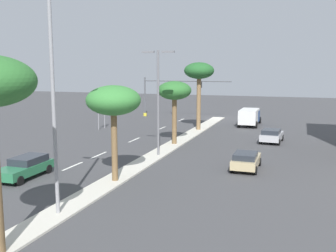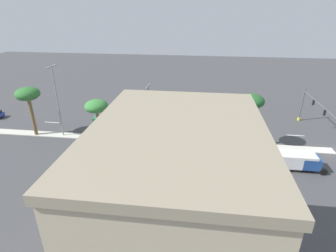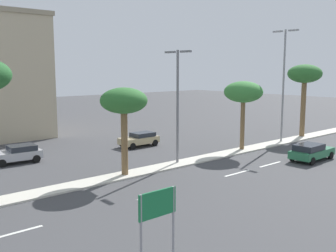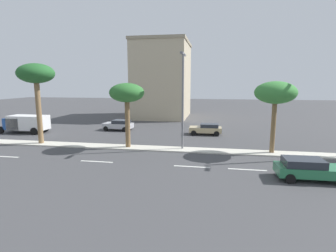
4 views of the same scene
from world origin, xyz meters
name	(u,v)px [view 2 (image 2 of 4)]	position (x,y,z in m)	size (l,w,h in m)	color
ground_plane	(132,139)	(0.00, 30.69, 0.00)	(160.00, 160.00, 0.00)	#424244
median_curb	(80,136)	(0.00, 39.46, 0.06)	(1.80, 78.93, 0.12)	beige
lane_stripe_inboard	(296,135)	(4.87, 4.00, 0.01)	(0.20, 2.80, 0.01)	silver
lane_stripe_left	(243,133)	(4.87, 12.64, 0.01)	(0.20, 2.80, 0.01)	silver
lane_stripe_rear	(192,130)	(4.87, 21.27, 0.01)	(0.20, 2.80, 0.01)	silver
lane_stripe_near	(148,127)	(4.87, 29.09, 0.01)	(0.20, 2.80, 0.01)	silver
lane_stripe_center	(125,126)	(4.87, 33.24, 0.01)	(0.20, 2.80, 0.01)	silver
lane_stripe_far	(52,122)	(4.87, 47.15, 0.01)	(0.20, 2.80, 0.01)	silver
traffic_signal_gantry	(309,107)	(8.33, 1.49, 3.89)	(14.07, 0.53, 6.20)	#515459
directional_road_sign	(223,105)	(11.85, 15.67, 2.30)	(0.10, 1.77, 3.13)	gray
commercial_building	(176,224)	(-24.38, 21.18, 6.93)	(12.83, 9.59, 13.83)	tan
palm_tree_front	(251,103)	(-0.03, 12.80, 7.09)	(3.64, 3.64, 8.22)	olive
palm_tree_outboard	(184,111)	(-0.01, 22.37, 5.31)	(3.36, 3.36, 6.26)	brown
palm_tree_trailing	(96,107)	(-0.20, 35.98, 5.46)	(3.62, 3.62, 6.42)	brown
palm_tree_leading	(28,95)	(-0.37, 46.94, 6.90)	(3.74, 3.74, 8.06)	brown
street_lamp_left	(149,109)	(-0.28, 27.75, 5.46)	(2.90, 0.24, 9.03)	slate
street_lamp_leading	(57,97)	(-0.06, 42.33, 6.75)	(2.90, 0.24, 11.52)	gray
sedan_tan_inboard	(123,163)	(-8.15, 29.83, 0.74)	(1.95, 3.96, 1.37)	tan
sedan_silver_front	(213,173)	(-9.18, 18.03, 0.76)	(2.28, 4.00, 1.43)	#B2B2B7
sedan_green_leading	(107,118)	(6.29, 37.03, 0.77)	(2.07, 4.56, 1.44)	#287047
box_truck	(300,160)	(-5.49, 6.73, 1.28)	(2.50, 6.05, 2.24)	#234C99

